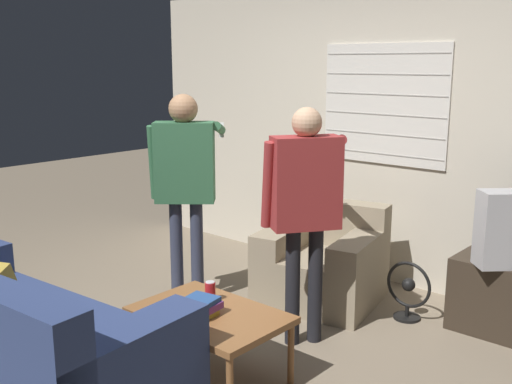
# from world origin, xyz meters

# --- Properties ---
(ground_plane) EXTENTS (16.00, 16.00, 0.00)m
(ground_plane) POSITION_xyz_m (0.00, 0.00, 0.00)
(ground_plane) COLOR #7F705B
(wall_back) EXTENTS (5.20, 0.08, 2.55)m
(wall_back) POSITION_xyz_m (0.00, 2.03, 1.28)
(wall_back) COLOR beige
(wall_back) RESTS_ON ground_plane
(couch_blue) EXTENTS (2.11, 1.09, 0.88)m
(couch_blue) POSITION_xyz_m (-0.45, -1.11, 0.32)
(couch_blue) COLOR navy
(couch_blue) RESTS_ON ground_plane
(armchair_beige) EXTENTS (1.03, 0.99, 0.77)m
(armchair_beige) POSITION_xyz_m (0.01, 1.28, 0.31)
(armchair_beige) COLOR gray
(armchair_beige) RESTS_ON ground_plane
(coffee_table) EXTENTS (0.91, 0.60, 0.43)m
(coffee_table) POSITION_xyz_m (0.22, -0.20, 0.38)
(coffee_table) COLOR brown
(coffee_table) RESTS_ON ground_plane
(person_left_standing) EXTENTS (0.53, 0.86, 1.66)m
(person_left_standing) POSITION_xyz_m (-0.79, 0.53, 1.06)
(person_left_standing) COLOR #33384C
(person_left_standing) RESTS_ON ground_plane
(person_right_standing) EXTENTS (0.57, 0.81, 1.61)m
(person_right_standing) POSITION_xyz_m (0.34, 0.56, 1.02)
(person_right_standing) COLOR black
(person_right_standing) RESTS_ON ground_plane
(book_stack) EXTENTS (0.25, 0.21, 0.11)m
(book_stack) POSITION_xyz_m (0.20, -0.26, 0.48)
(book_stack) COLOR gold
(book_stack) RESTS_ON coffee_table
(soda_can) EXTENTS (0.07, 0.07, 0.13)m
(soda_can) POSITION_xyz_m (0.10, -0.08, 0.49)
(soda_can) COLOR red
(soda_can) RESTS_ON coffee_table
(spare_remote) EXTENTS (0.10, 0.13, 0.02)m
(spare_remote) POSITION_xyz_m (0.14, -0.35, 0.44)
(spare_remote) COLOR black
(spare_remote) RESTS_ON coffee_table
(floor_fan) EXTENTS (0.36, 0.20, 0.45)m
(floor_fan) POSITION_xyz_m (0.71, 1.37, 0.22)
(floor_fan) COLOR black
(floor_fan) RESTS_ON ground_plane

